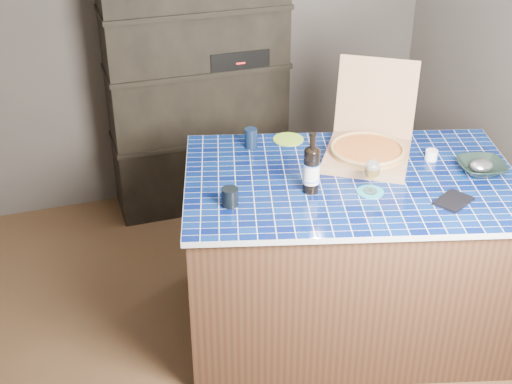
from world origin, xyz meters
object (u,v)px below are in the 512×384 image
object	(u,v)px
kitchen_island	(346,253)
pizza_box	(368,147)
mead_bottle	(311,169)
dvd_case	(453,201)
bowl	(481,167)
wine_glass	(372,170)

from	to	relation	value
kitchen_island	pizza_box	xyz separation A→B (m)	(0.17, 0.18, 0.54)
pizza_box	mead_bottle	distance (m)	0.49
dvd_case	bowl	world-z (taller)	bowl
pizza_box	wine_glass	distance (m)	0.37
wine_glass	bowl	xyz separation A→B (m)	(0.64, 0.01, -0.10)
pizza_box	mead_bottle	xyz separation A→B (m)	(-0.42, -0.24, 0.06)
bowl	dvd_case	bearing A→B (deg)	-143.17
mead_bottle	dvd_case	bearing A→B (deg)	-26.69
dvd_case	pizza_box	bearing A→B (deg)	170.92
pizza_box	wine_glass	xyz separation A→B (m)	(-0.15, -0.34, 0.06)
wine_glass	kitchen_island	bearing A→B (deg)	97.91
dvd_case	bowl	xyz separation A→B (m)	(0.29, 0.22, 0.02)
pizza_box	bowl	bearing A→B (deg)	-1.15
pizza_box	bowl	world-z (taller)	pizza_box
pizza_box	wine_glass	world-z (taller)	pizza_box
mead_bottle	dvd_case	size ratio (longest dim) A/B	1.76
pizza_box	wine_glass	bearing A→B (deg)	-80.63
wine_glass	bowl	bearing A→B (deg)	1.01
dvd_case	bowl	distance (m)	0.37
mead_bottle	kitchen_island	bearing A→B (deg)	13.28
pizza_box	dvd_case	world-z (taller)	pizza_box
wine_glass	dvd_case	bearing A→B (deg)	-31.51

